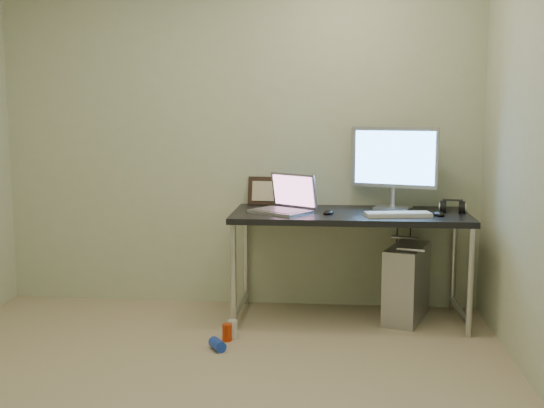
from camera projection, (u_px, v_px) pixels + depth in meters
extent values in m
plane|color=tan|center=(192.00, 400.00, 3.42)|extent=(3.50, 3.50, 0.00)
cube|color=beige|center=(239.00, 136.00, 4.97)|extent=(3.50, 0.02, 2.50)
cube|color=black|center=(350.00, 215.00, 4.63)|extent=(1.59, 0.70, 0.04)
cylinder|color=silver|center=(233.00, 278.00, 4.44)|extent=(0.04, 0.04, 0.71)
cylinder|color=silver|center=(246.00, 257.00, 5.05)|extent=(0.04, 0.04, 0.71)
cylinder|color=silver|center=(470.00, 283.00, 4.31)|extent=(0.04, 0.04, 0.71)
cylinder|color=silver|center=(454.00, 261.00, 4.92)|extent=(0.04, 0.04, 0.71)
cylinder|color=silver|center=(240.00, 305.00, 4.79)|extent=(0.04, 0.62, 0.04)
cylinder|color=silver|center=(460.00, 311.00, 4.65)|extent=(0.04, 0.62, 0.04)
cube|color=#AAAAAE|center=(406.00, 283.00, 4.68)|extent=(0.37, 0.54, 0.52)
cylinder|color=silver|center=(411.00, 250.00, 4.44)|extent=(0.18, 0.08, 0.02)
cylinder|color=silver|center=(405.00, 238.00, 4.85)|extent=(0.18, 0.08, 0.02)
cylinder|color=black|center=(396.00, 254.00, 4.94)|extent=(0.01, 0.16, 0.69)
cylinder|color=black|center=(409.00, 258.00, 4.91)|extent=(0.02, 0.11, 0.71)
cylinder|color=red|center=(227.00, 333.00, 4.28)|extent=(0.07, 0.07, 0.11)
cylinder|color=silver|center=(232.00, 329.00, 4.32)|extent=(0.07, 0.07, 0.12)
cylinder|color=blue|center=(217.00, 345.00, 4.12)|extent=(0.12, 0.14, 0.07)
cube|color=silver|center=(280.00, 212.00, 4.60)|extent=(0.46, 0.43, 0.02)
cube|color=slate|center=(280.00, 210.00, 4.60)|extent=(0.39, 0.37, 0.00)
cube|color=#93949C|center=(294.00, 191.00, 4.69)|extent=(0.34, 0.25, 0.24)
cube|color=#7A4963|center=(294.00, 191.00, 4.68)|extent=(0.30, 0.22, 0.21)
cube|color=silver|center=(393.00, 208.00, 4.77)|extent=(0.29, 0.25, 0.02)
cylinder|color=silver|center=(393.00, 197.00, 4.78)|extent=(0.04, 0.04, 0.13)
cube|color=silver|center=(394.00, 157.00, 4.73)|extent=(0.59, 0.23, 0.42)
cube|color=#569FFF|center=(394.00, 158.00, 4.71)|extent=(0.53, 0.18, 0.37)
cube|color=silver|center=(398.00, 214.00, 4.45)|extent=(0.44, 0.20, 0.03)
ellipsoid|color=black|center=(438.00, 213.00, 4.48)|extent=(0.10, 0.13, 0.04)
ellipsoid|color=black|center=(328.00, 211.00, 4.55)|extent=(0.10, 0.12, 0.04)
cylinder|color=black|center=(443.00, 208.00, 4.62)|extent=(0.06, 0.11, 0.10)
cylinder|color=black|center=(462.00, 208.00, 4.61)|extent=(0.06, 0.11, 0.10)
cube|color=black|center=(453.00, 200.00, 4.61)|extent=(0.13, 0.04, 0.01)
cube|color=black|center=(266.00, 191.00, 4.97)|extent=(0.26, 0.09, 0.21)
cylinder|color=silver|center=(296.00, 201.00, 4.90)|extent=(0.01, 0.01, 0.08)
cylinder|color=silver|center=(296.00, 194.00, 4.90)|extent=(0.04, 0.03, 0.04)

